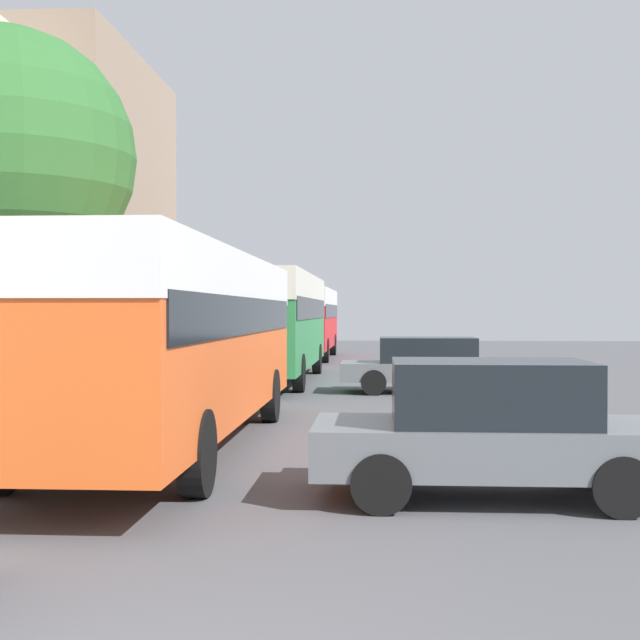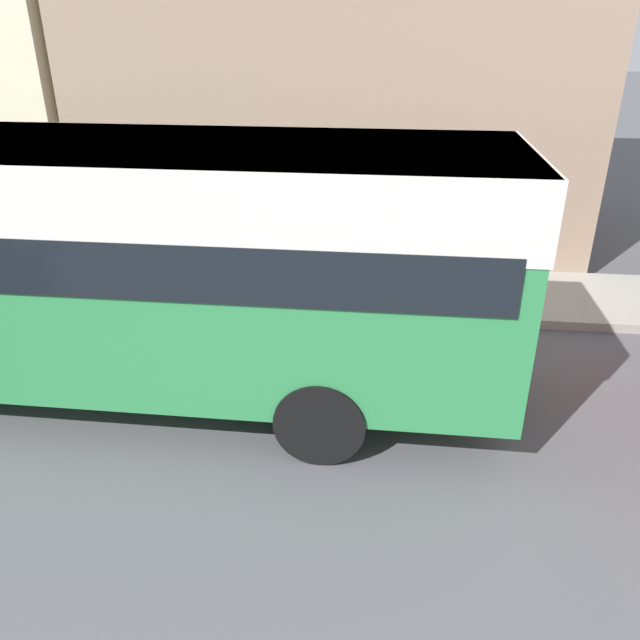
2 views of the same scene
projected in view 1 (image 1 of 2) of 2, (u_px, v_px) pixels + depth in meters
building_end_row at (48, 217)px, 29.84m from camera, size 6.47×9.88×10.52m
bus_lead at (168, 323)px, 13.54m from camera, size 2.59×11.12×2.97m
bus_following at (269, 312)px, 26.55m from camera, size 2.65×11.10×3.19m
bus_third_in_line at (304, 314)px, 39.41m from camera, size 2.51×10.16×3.07m
car_crossing at (490, 428)px, 9.98m from camera, size 3.95×1.91×1.55m
car_far_curb at (428, 364)px, 22.98m from camera, size 4.47×1.89×1.43m
street_tree at (6, 157)px, 16.35m from camera, size 4.73×4.73×7.16m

